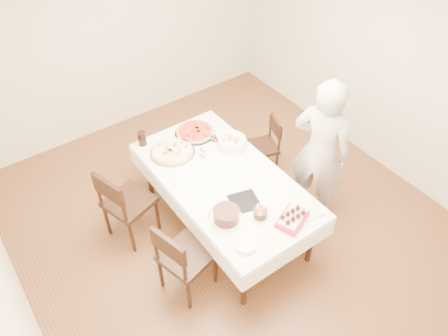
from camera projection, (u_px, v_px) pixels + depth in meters
floor at (229, 221)px, 5.13m from camera, size 5.00×5.00×0.00m
wall_back at (117, 34)px, 5.67m from camera, size 4.50×0.04×2.70m
wall_right at (383, 62)px, 5.15m from camera, size 0.04×5.00×2.70m
dining_table at (224, 202)px, 4.85m from camera, size 1.75×2.39×0.75m
chair_right_savory at (262, 147)px, 5.51m from camera, size 0.50×0.50×0.77m
chair_left_savory at (129, 202)px, 4.69m from camera, size 0.63×0.63×0.99m
chair_left_dessert at (187, 256)px, 4.20m from camera, size 0.60×0.60×0.97m
person at (320, 152)px, 4.68m from camera, size 0.65×0.77×1.79m
pizza_white at (172, 152)px, 4.86m from camera, size 0.55×0.55×0.04m
pizza_pepperoni at (195, 132)px, 5.12m from camera, size 0.62×0.62×0.04m
red_placemat at (229, 140)px, 5.04m from camera, size 0.27×0.27×0.01m
pasta_bowl at (232, 142)px, 4.92m from camera, size 0.37×0.37×0.10m
taper_candle at (213, 129)px, 4.93m from camera, size 0.08×0.08×0.33m
shaker_pair at (204, 154)px, 4.80m from camera, size 0.08×0.08×0.09m
cola_glass at (142, 139)px, 4.93m from camera, size 0.11×0.11×0.17m
layer_cake at (226, 215)px, 4.14m from camera, size 0.43×0.43×0.13m
cake_board at (244, 202)px, 4.35m from camera, size 0.34×0.34×0.01m
birthday_cake at (260, 211)px, 4.15m from camera, size 0.16×0.16×0.14m
strawberry_box at (292, 218)px, 4.14m from camera, size 0.38×0.32×0.08m
box_lid at (306, 213)px, 4.24m from camera, size 0.34×0.24×0.03m
plate_stack at (246, 245)px, 3.94m from camera, size 0.25×0.25×0.04m
china_plate at (223, 216)px, 4.21m from camera, size 0.37×0.37×0.01m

